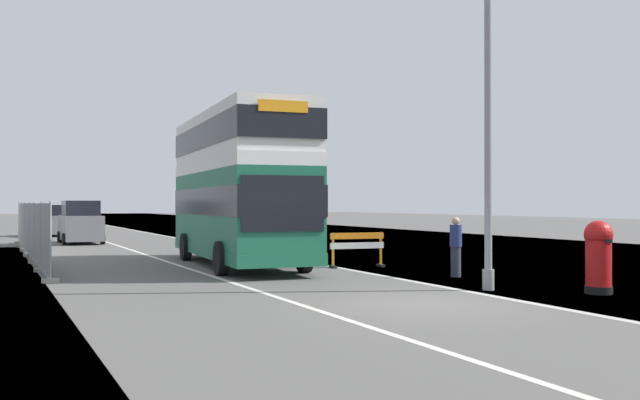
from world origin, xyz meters
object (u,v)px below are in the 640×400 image
(lamppost_foreground, at_px, (488,100))
(red_pillar_postbox, at_px, (598,254))
(car_oncoming_near, at_px, (81,223))
(roadworks_barrier, at_px, (357,245))
(car_receding_mid, at_px, (50,221))
(pedestrian_at_kerb, at_px, (456,247))
(double_decker_bus, at_px, (238,185))

(lamppost_foreground, distance_m, red_pillar_postbox, 4.44)
(red_pillar_postbox, bearing_deg, car_oncoming_near, 107.39)
(lamppost_foreground, xyz_separation_m, roadworks_barrier, (0.01, 6.82, -3.88))
(roadworks_barrier, distance_m, car_receding_mid, 29.09)
(red_pillar_postbox, relative_size, pedestrian_at_kerb, 1.00)
(red_pillar_postbox, distance_m, pedestrian_at_kerb, 4.63)
(double_decker_bus, xyz_separation_m, lamppost_foreground, (3.32, -9.11, 1.89))
(double_decker_bus, bearing_deg, pedestrian_at_kerb, -54.28)
(lamppost_foreground, height_order, car_oncoming_near, lamppost_foreground)
(lamppost_foreground, xyz_separation_m, red_pillar_postbox, (1.88, -1.65, -3.67))
(double_decker_bus, bearing_deg, lamppost_foreground, -69.95)
(double_decker_bus, bearing_deg, roadworks_barrier, -34.50)
(lamppost_foreground, bearing_deg, red_pillar_postbox, -41.29)
(lamppost_foreground, distance_m, car_receding_mid, 35.92)
(car_oncoming_near, distance_m, pedestrian_at_kerb, 23.71)
(red_pillar_postbox, height_order, pedestrian_at_kerb, pedestrian_at_kerb)
(double_decker_bus, bearing_deg, car_receding_mid, 98.82)
(red_pillar_postbox, distance_m, roadworks_barrier, 8.68)
(car_receding_mid, bearing_deg, red_pillar_postbox, -75.87)
(car_oncoming_near, bearing_deg, lamppost_foreground, -75.46)
(double_decker_bus, height_order, car_oncoming_near, double_decker_bus)
(car_receding_mid, bearing_deg, car_oncoming_near, -85.46)
(pedestrian_at_kerb, bearing_deg, car_receding_mid, 104.80)
(double_decker_bus, bearing_deg, car_oncoming_near, 101.32)
(roadworks_barrier, relative_size, car_oncoming_near, 0.43)
(red_pillar_postbox, xyz_separation_m, pedestrian_at_kerb, (-0.75, 4.56, -0.08))
(car_receding_mid, height_order, pedestrian_at_kerb, car_receding_mid)
(lamppost_foreground, bearing_deg, car_oncoming_near, 104.54)
(lamppost_foreground, relative_size, pedestrian_at_kerb, 5.69)
(car_oncoming_near, relative_size, pedestrian_at_kerb, 2.53)
(lamppost_foreground, relative_size, roadworks_barrier, 5.23)
(red_pillar_postbox, relative_size, car_receding_mid, 0.43)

